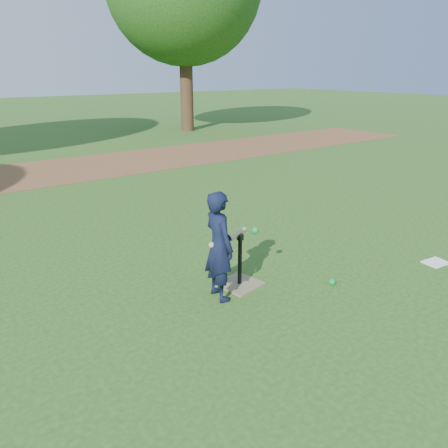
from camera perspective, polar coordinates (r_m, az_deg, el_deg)
ground at (r=4.92m, az=4.28°, el=-8.57°), size 80.00×80.00×0.00m
dirt_strip at (r=11.39m, az=-21.03°, el=6.53°), size 24.00×3.00×0.01m
child at (r=4.52m, az=-0.65°, el=-2.91°), size 0.32×0.46×1.18m
wiffle_ball_ground at (r=5.14m, az=13.94°, el=-7.34°), size 0.08×0.08×0.08m
clipboard at (r=6.17m, az=25.93°, el=-4.54°), size 0.32×0.26×0.01m
batting_tee at (r=4.97m, az=2.05°, el=-6.81°), size 0.50×0.50×0.61m
swing_action at (r=4.69m, az=1.49°, el=-1.68°), size 0.66×0.30×0.10m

